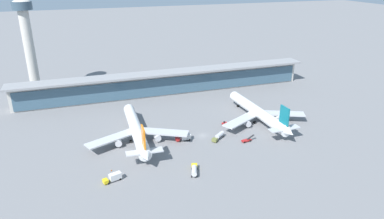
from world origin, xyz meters
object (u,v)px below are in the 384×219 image
at_px(safety_cone_alpha, 111,170).
at_px(service_truck_at_far_stand_yellow, 194,170).
at_px(control_tower, 27,38).
at_px(service_truck_by_tail_yellow, 113,177).
at_px(service_truck_on_taxiway_olive, 219,136).
at_px(airliner_centre_stand, 258,112).
at_px(service_truck_under_wing_red, 225,123).
at_px(service_truck_mid_apron_red, 247,140).
at_px(airliner_left_stand, 136,130).
at_px(service_truck_near_nose_red, 184,137).

bearing_deg(safety_cone_alpha, service_truck_at_far_stand_yellow, -21.93).
relative_size(service_truck_at_far_stand_yellow, control_tower, 0.14).
distance_m(service_truck_by_tail_yellow, service_truck_on_taxiway_olive, 55.99).
bearing_deg(airliner_centre_stand, control_tower, 141.44).
distance_m(airliner_centre_stand, service_truck_under_wing_red, 19.20).
relative_size(service_truck_mid_apron_red, service_truck_at_far_stand_yellow, 0.78).
bearing_deg(control_tower, safety_cone_alpha, -73.27).
relative_size(service_truck_by_tail_yellow, service_truck_at_far_stand_yellow, 0.86).
distance_m(service_truck_at_far_stand_yellow, control_tower, 149.02).
distance_m(airliner_left_stand, safety_cone_alpha, 28.51).
xyz_separation_m(airliner_centre_stand, service_truck_by_tail_yellow, (-80.43, -32.11, -3.59)).
height_order(airliner_centre_stand, service_truck_near_nose_red, airliner_centre_stand).
xyz_separation_m(service_truck_under_wing_red, service_truck_on_taxiway_olive, (-9.45, -14.19, 0.83)).
bearing_deg(service_truck_at_far_stand_yellow, service_truck_on_taxiway_olive, 49.62).
relative_size(airliner_left_stand, safety_cone_alpha, 89.89).
xyz_separation_m(airliner_centre_stand, service_truck_under_wing_red, (-18.60, 1.84, -4.40)).
height_order(service_truck_on_taxiway_olive, safety_cone_alpha, service_truck_on_taxiway_olive).
bearing_deg(service_truck_on_taxiway_olive, airliner_centre_stand, 23.77).
bearing_deg(service_truck_on_taxiway_olive, control_tower, 129.94).
bearing_deg(safety_cone_alpha, airliner_left_stand, 57.76).
distance_m(service_truck_by_tail_yellow, control_tower, 133.32).
bearing_deg(service_truck_near_nose_red, airliner_centre_stand, 10.51).
bearing_deg(airliner_centre_stand, service_truck_under_wing_red, 174.36).
xyz_separation_m(service_truck_under_wing_red, service_truck_at_far_stand_yellow, (-30.47, -38.90, 0.83)).
bearing_deg(service_truck_under_wing_red, service_truck_on_taxiway_olive, -123.66).
xyz_separation_m(service_truck_near_nose_red, service_truck_by_tail_yellow, (-36.40, -23.94, 0.00)).
relative_size(airliner_left_stand, service_truck_at_far_stand_yellow, 7.10).
bearing_deg(airliner_centre_stand, service_truck_on_taxiway_olive, -156.23).
bearing_deg(airliner_left_stand, service_truck_near_nose_red, -19.24).
relative_size(service_truck_on_taxiway_olive, service_truck_at_far_stand_yellow, 0.92).
bearing_deg(airliner_left_stand, control_tower, 118.34).
bearing_deg(service_truck_under_wing_red, safety_cone_alpha, -156.95).
xyz_separation_m(service_truck_mid_apron_red, service_truck_at_far_stand_yellow, (-32.66, -18.03, 0.90)).
xyz_separation_m(service_truck_by_tail_yellow, service_truck_on_taxiway_olive, (52.39, 19.76, 0.02)).
bearing_deg(airliner_centre_stand, airliner_left_stand, -179.38).
xyz_separation_m(service_truck_on_taxiway_olive, service_truck_at_far_stand_yellow, (-21.02, -24.71, 0.00)).
bearing_deg(service_truck_mid_apron_red, service_truck_near_nose_red, 158.52).
distance_m(control_tower, safety_cone_alpha, 126.61).
xyz_separation_m(service_truck_by_tail_yellow, safety_cone_alpha, (0.04, 7.65, -1.37)).
height_order(service_truck_mid_apron_red, service_truck_on_taxiway_olive, service_truck_on_taxiway_olive).
relative_size(service_truck_under_wing_red, service_truck_on_taxiway_olive, 0.38).
bearing_deg(service_truck_mid_apron_red, safety_cone_alpha, -175.16).
bearing_deg(service_truck_mid_apron_red, control_tower, 131.72).
bearing_deg(airliner_centre_stand, service_truck_by_tail_yellow, -158.24).
bearing_deg(service_truck_at_far_stand_yellow, service_truck_by_tail_yellow, 171.02).
bearing_deg(safety_cone_alpha, service_truck_mid_apron_red, 4.84).
bearing_deg(control_tower, service_truck_under_wing_red, -42.96).
bearing_deg(service_truck_under_wing_red, airliner_left_stand, -176.89).
distance_m(service_truck_by_tail_yellow, safety_cone_alpha, 7.78).
height_order(service_truck_near_nose_red, safety_cone_alpha, service_truck_near_nose_red).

